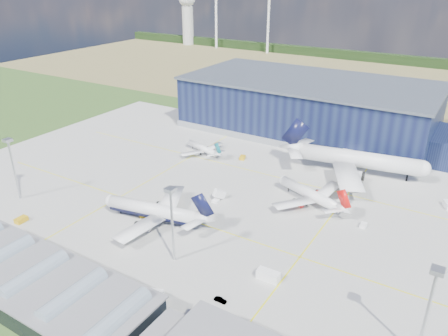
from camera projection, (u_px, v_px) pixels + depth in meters
ground at (204, 207)px, 152.31m from camera, size 600.00×600.00×0.00m
apron at (219, 195)px, 160.05m from camera, size 220.00×160.00×0.08m
farmland at (370, 82)px, 322.90m from camera, size 600.00×220.00×0.01m
treeline at (395, 59)px, 383.28m from camera, size 600.00×8.00×8.00m
horizon_dressing at (209, 13)px, 457.80m from camera, size 440.20×18.00×70.00m
hangar at (314, 109)px, 219.68m from camera, size 145.00×62.00×26.10m
glass_concourse at (46, 289)px, 107.34m from camera, size 78.00×23.00×8.60m
light_mast_west at (12, 159)px, 151.32m from camera, size 2.60×2.60×23.00m
light_mast_center at (172, 213)px, 117.90m from camera, size 2.60×2.60×23.00m
light_mast_east at (430, 300)px, 86.85m from camera, size 2.60×2.60×23.00m
airliner_navy at (152, 203)px, 140.88m from camera, size 46.94×46.23×13.21m
airliner_red at (310, 189)px, 152.76m from camera, size 43.14×42.74×10.88m
airliner_widebody at (360, 151)px, 172.96m from camera, size 68.63×67.54×19.62m
airliner_regional at (202, 145)px, 194.97m from camera, size 30.07×29.72×7.87m
gse_tug_a at (21, 220)px, 142.66m from camera, size 2.54×4.01×1.64m
gse_tug_b at (144, 215)px, 145.87m from camera, size 3.69×3.76×1.37m
gse_van_a at (268, 275)px, 115.82m from camera, size 6.15×2.76×2.67m
gse_cart_a at (363, 225)px, 139.99m from camera, size 1.87×2.78×1.20m
gse_van_b at (448, 205)px, 151.13m from camera, size 3.94×5.15×2.15m
gse_tug_c at (242, 158)px, 190.20m from camera, size 3.06×3.95×1.52m
gse_cart_b at (300, 157)px, 191.43m from camera, size 3.34×2.95×1.21m
gse_van_c at (152, 295)px, 108.80m from camera, size 5.99×4.29×2.61m
airstair at (219, 196)px, 156.44m from camera, size 3.43×4.84×2.88m
car_b at (220, 300)px, 108.31m from camera, size 3.32×1.19×1.09m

